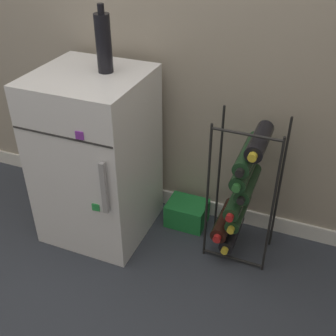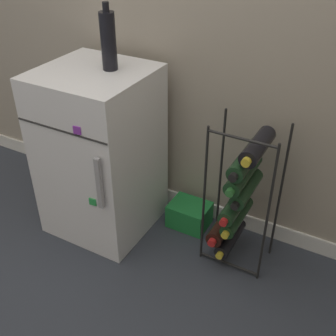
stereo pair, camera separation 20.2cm
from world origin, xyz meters
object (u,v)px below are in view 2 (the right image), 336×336
Objects in this scene: soda_box at (189,214)px; mini_fridge at (101,153)px; wine_rack at (240,194)px; fridge_top_bottle at (108,41)px.

mini_fridge is at bearing -156.25° from soda_box.
wine_rack is at bearing -18.47° from soda_box.
wine_rack reaches higher than soda_box.
wine_rack is (0.72, 0.09, -0.05)m from mini_fridge.
wine_rack is 3.50× the size of soda_box.
fridge_top_bottle is at bearing -177.25° from wine_rack.
soda_box is at bearing 20.16° from fridge_top_bottle.
mini_fridge is at bearing -139.52° from fridge_top_bottle.
fridge_top_bottle reaches higher than wine_rack.
mini_fridge is 2.98× the size of fridge_top_bottle.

